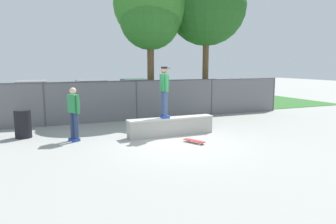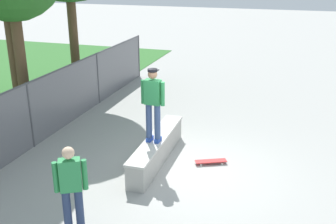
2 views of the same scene
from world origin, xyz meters
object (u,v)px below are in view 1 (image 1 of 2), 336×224
Objects in this scene: concrete_ledge at (171,126)px; skateboarder at (164,89)px; tree_near_left at (150,20)px; car_white at (32,95)px; car_silver at (91,94)px; trash_bin at (23,124)px; skateboard at (194,141)px; car_green at (136,92)px; bystander at (74,112)px; tree_near_right at (150,5)px; tree_mid at (207,6)px.

skateboarder is (-0.27, -0.01, 1.36)m from concrete_ledge.
tree_near_left is 1.48× the size of car_white.
concrete_ledge is at bearing -80.49° from car_silver.
trash_bin is at bearing -91.86° from car_white.
car_white is at bearing 115.94° from skateboarder.
car_green is at bearing 83.75° from skateboard.
bystander reaches higher than car_white.
tree_near_left is 0.84m from tree_near_right.
trash_bin is (-0.25, -7.54, -0.34)m from car_white.
concrete_ledge is 1.79× the size of skateboarder.
tree_mid is at bearing 1.23° from tree_near_left.
tree_near_left is 7.66m from trash_bin.
tree_near_right is 7.37× the size of trash_bin.
car_white is (-5.65, 4.46, -4.63)m from tree_near_right.
car_white is 4.23× the size of trash_bin.
tree_mid reaches higher than tree_near_right.
skateboarder is 1.85× the size of trash_bin.
car_green is (1.13, 10.28, 0.77)m from skateboard.
skateboarder is at bearing 111.07° from skateboard.
tree_near_right is (0.91, 4.73, 5.14)m from concrete_ledge.
skateboarder is 3.20m from bystander.
concrete_ledge is 3.32× the size of trash_bin.
tree_near_left is 0.81× the size of tree_mid.
tree_mid reaches higher than car_silver.
car_green is at bearing 79.53° from skateboarder.
trash_bin is at bearing 150.16° from skateboard.
concrete_ledge is at bearing 1.39° from skateboarder.
bystander is (-4.27, -4.29, -4.46)m from tree_near_right.
skateboarder is at bearing -82.20° from car_silver.
skateboarder is at bearing -178.61° from concrete_ledge.
tree_near_left reaches higher than concrete_ledge.
car_white reaches higher than skateboard.
bystander reaches higher than car_silver.
concrete_ledge is 1.41m from skateboard.
car_white is at bearing 151.48° from tree_mid.
car_silver is at bearing 141.14° from tree_mid.
skateboarder reaches higher than concrete_ledge.
car_green is 4.23× the size of trash_bin.
car_silver reaches higher than skateboard.
trash_bin is (-3.51, -7.18, -0.34)m from car_silver.
car_white reaches higher than concrete_ledge.
concrete_ledge is 0.43× the size of tree_mid.
concrete_ledge is 0.78× the size of car_white.
concrete_ledge is 0.78× the size of car_silver.
trash_bin is (-8.89, -2.84, -5.08)m from tree_mid.
tree_near_right is 1.74× the size of car_silver.
tree_near_left is at bearing 79.98° from concrete_ledge.
skateboarder reaches higher than skateboard.
car_silver is at bearing 99.65° from skateboard.
car_silver is 8.00m from trash_bin.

